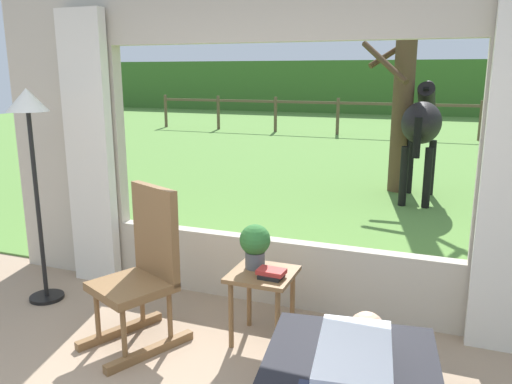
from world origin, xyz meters
TOP-DOWN VIEW (x-y plane):
  - back_wall_with_window at (0.00, 2.26)m, footprint 5.20×0.12m
  - curtain_panel_left at (-1.69, 2.12)m, footprint 0.44×0.10m
  - outdoor_pasture_lawn at (0.00, 13.16)m, footprint 36.00×21.68m
  - distant_hill_ridge at (0.00, 23.00)m, footprint 36.00×2.00m
  - rocking_chair at (-0.66, 1.34)m, footprint 0.70×0.81m
  - side_table at (0.11, 1.63)m, footprint 0.44×0.44m
  - potted_plant at (0.03, 1.69)m, footprint 0.22×0.22m
  - book_stack at (0.20, 1.57)m, footprint 0.19×0.15m
  - floor_lamp_left at (-1.84, 1.62)m, footprint 0.32×0.32m
  - horse at (0.85, 6.35)m, footprint 0.58×1.81m
  - pasture_tree at (0.52, 6.80)m, footprint 1.27×1.28m
  - pasture_fence_line at (0.00, 13.96)m, footprint 16.10×0.10m

SIDE VIEW (x-z plane):
  - outdoor_pasture_lawn at x=0.00m, z-range 0.00..0.02m
  - side_table at x=0.11m, z-range 0.17..0.69m
  - rocking_chair at x=-0.66m, z-range -0.01..1.11m
  - book_stack at x=0.20m, z-range 0.52..0.58m
  - potted_plant at x=0.03m, z-range 0.54..0.86m
  - pasture_fence_line at x=0.00m, z-range 0.19..1.29m
  - horse at x=0.85m, z-range 0.29..2.02m
  - curtain_panel_left at x=-1.69m, z-range 0.00..2.40m
  - distant_hill_ridge at x=0.00m, z-range 0.00..2.40m
  - back_wall_with_window at x=0.00m, z-range -0.03..2.52m
  - floor_lamp_left at x=-1.84m, z-range 0.54..2.30m
  - pasture_tree at x=0.52m, z-range -0.01..3.36m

